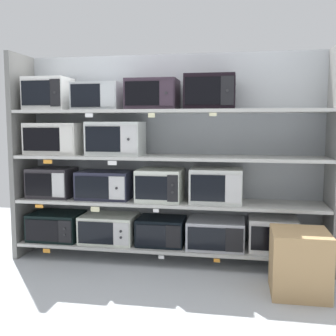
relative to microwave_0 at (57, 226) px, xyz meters
The scene contains 36 objects.
ground 1.56m from the microwave_0, 40.48° to the right, with size 6.96×6.00×0.02m, color #B2B7BC.
back_panel 1.40m from the microwave_0, 12.88° to the left, with size 3.16×0.04×2.04m, color #9EA3A8.
upright_left 0.80m from the microwave_0, behind, with size 0.05×0.48×2.04m, color slate.
upright_right 2.77m from the microwave_0, ahead, with size 0.05×0.48×2.04m, color slate.
shelf_0 1.18m from the microwave_0, ahead, with size 2.96×0.48×0.03m, color beige.
microwave_0 is the anchor object (origin of this frame).
microwave_1 0.56m from the microwave_0, ahead, with size 0.54×0.41×0.27m.
microwave_2 1.10m from the microwave_0, ahead, with size 0.46×0.37×0.26m.
microwave_3 1.64m from the microwave_0, ahead, with size 0.54×0.43×0.27m.
microwave_4 2.17m from the microwave_0, ahead, with size 0.44×0.37×0.31m.
price_tag_0 0.31m from the microwave_0, 89.78° to the right, with size 0.07×0.00×0.04m, color orange.
price_tag_1 1.19m from the microwave_0, 11.92° to the right, with size 0.05×0.00×0.03m, color white.
price_tag_2 1.69m from the microwave_0, ahead, with size 0.06×0.00×0.03m, color orange.
price_tag_3 2.23m from the microwave_0, ahead, with size 0.07×0.00×0.05m, color white.
shelf_1 1.20m from the microwave_0, ahead, with size 2.96×0.48×0.03m, color beige.
microwave_5 0.45m from the microwave_0, behind, with size 0.43×0.35×0.30m.
microwave_6 0.69m from the microwave_0, ahead, with size 0.53×0.37×0.28m.
microwave_7 1.18m from the microwave_0, ahead, with size 0.43×0.43×0.31m.
microwave_8 1.70m from the microwave_0, ahead, with size 0.49×0.37×0.32m.
price_tag_4 0.35m from the microwave_0, 103.88° to the right, with size 0.08×0.00×0.03m, color orange.
price_tag_5 0.61m from the microwave_0, 25.41° to the right, with size 0.09×0.00×0.05m, color beige.
price_tag_6 1.15m from the microwave_0, 12.44° to the right, with size 0.05×0.00×0.03m, color white.
shelf_2 1.37m from the microwave_0, ahead, with size 2.96×0.48×0.03m, color beige.
microwave_9 0.90m from the microwave_0, ahead, with size 0.54×0.38×0.31m.
microwave_10 1.11m from the microwave_0, ahead, with size 0.53×0.35×0.33m.
price_tag_7 0.73m from the microwave_0, 79.70° to the right, with size 0.09×0.00×0.04m, color orange.
price_tag_8 1.00m from the microwave_0, 19.48° to the right, with size 0.09×0.00×0.04m, color white.
shelf_3 1.65m from the microwave_0, ahead, with size 2.96×0.48×0.03m, color beige.
microwave_11 1.34m from the microwave_0, behind, with size 0.42×0.36×0.32m.
microwave_12 1.39m from the microwave_0, ahead, with size 0.46×0.34×0.26m.
microwave_13 1.67m from the microwave_0, ahead, with size 0.48×0.40×0.29m.
microwave_14 2.06m from the microwave_0, ahead, with size 0.46×0.39×0.32m.
price_tag_9 1.24m from the microwave_0, 27.34° to the right, with size 0.08×0.00×0.04m, color white.
price_tag_10 1.56m from the microwave_0, 12.87° to the right, with size 0.06×0.00×0.04m, color beige.
price_tag_11 1.98m from the microwave_0, ahead, with size 0.06×0.00×0.03m, color beige.
shipping_carton 2.40m from the microwave_0, 14.22° to the right, with size 0.44×0.44×0.51m, color tan.
Camera 1 is at (0.68, -3.82, 1.35)m, focal length 43.17 mm.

